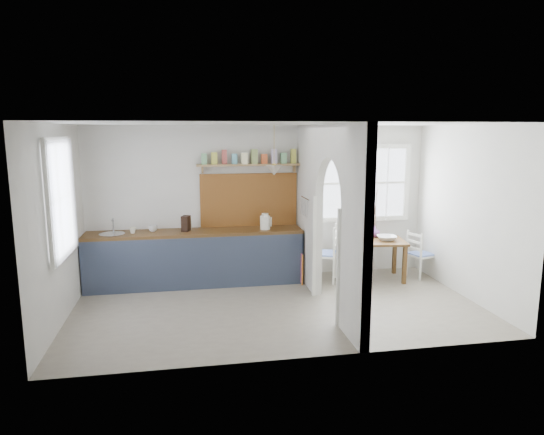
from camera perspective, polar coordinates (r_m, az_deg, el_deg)
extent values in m
cube|color=gray|center=(7.09, 0.73, -10.52)|extent=(5.80, 3.20, 0.01)
cube|color=silver|center=(6.64, 0.79, 10.98)|extent=(5.80, 3.20, 0.01)
cube|color=silver|center=(8.30, -1.34, 1.81)|extent=(5.80, 0.01, 2.60)
cube|color=silver|center=(5.22, 4.10, -3.22)|extent=(5.80, 0.01, 2.60)
cube|color=silver|center=(6.83, -23.90, -0.89)|extent=(0.01, 3.20, 2.60)
cube|color=silver|center=(7.83, 22.10, 0.55)|extent=(0.01, 3.20, 2.60)
cube|color=silver|center=(5.79, 9.85, -2.00)|extent=(0.12, 0.80, 2.60)
cube|color=silver|center=(7.86, 4.39, 1.31)|extent=(0.12, 1.20, 2.60)
cube|color=silver|center=(6.63, 7.10, 6.36)|extent=(0.12, 1.20, 1.05)
cube|color=#54351C|center=(7.99, -9.03, -1.75)|extent=(3.50, 0.60, 0.05)
cube|color=#3E475F|center=(7.81, -8.89, -5.41)|extent=(3.50, 0.03, 0.85)
cube|color=black|center=(8.14, -8.95, -4.78)|extent=(3.46, 0.45, 0.85)
cylinder|color=#BABDC3|center=(8.07, -18.31, -1.91)|extent=(0.40, 0.40, 0.02)
cube|color=#9B6427|center=(8.24, -2.72, 2.09)|extent=(1.65, 0.03, 0.90)
cube|color=#9D7941|center=(8.10, -2.68, 6.21)|extent=(1.75, 0.20, 0.03)
cube|color=#61A16A|center=(8.03, -8.00, 6.84)|extent=(0.09, 0.09, 0.18)
cube|color=#ABAD33|center=(8.03, -6.81, 6.87)|extent=(0.09, 0.09, 0.18)
cube|color=maroon|center=(8.05, -5.63, 6.90)|extent=(0.09, 0.09, 0.18)
cube|color=teal|center=(8.06, -4.45, 6.92)|extent=(0.09, 0.09, 0.18)
cube|color=#FCEDA8|center=(8.08, -3.27, 6.95)|extent=(0.09, 0.09, 0.18)
cube|color=olive|center=(8.10, -2.10, 6.96)|extent=(0.09, 0.09, 0.18)
cube|color=#C14A1C|center=(8.12, -0.93, 6.98)|extent=(0.09, 0.09, 0.18)
cube|color=#9F93B1|center=(8.15, 0.22, 6.99)|extent=(0.09, 0.09, 0.18)
cube|color=#61A16A|center=(8.18, 1.37, 7.00)|extent=(0.09, 0.09, 0.18)
cube|color=#ABAD33|center=(8.22, 2.51, 7.01)|extent=(0.09, 0.09, 0.18)
cone|color=beige|center=(7.82, 0.25, 5.57)|extent=(0.26, 0.26, 0.16)
cylinder|color=#BABDC3|center=(7.72, 3.94, 2.28)|extent=(0.02, 0.50, 0.02)
imported|color=white|center=(8.01, -16.07, -1.46)|extent=(0.12, 0.12, 0.10)
imported|color=silver|center=(8.05, -13.83, -1.24)|extent=(0.18, 0.18, 0.11)
cube|color=black|center=(7.98, -10.09, -0.69)|extent=(0.16, 0.19, 0.25)
cylinder|color=#7D7251|center=(8.06, -9.78, -0.94)|extent=(0.12, 0.12, 0.15)
cube|color=#B3397A|center=(8.04, 3.48, -5.96)|extent=(0.02, 0.03, 0.49)
cube|color=orange|center=(7.99, 3.58, -6.25)|extent=(0.02, 0.03, 0.53)
imported|color=silver|center=(8.41, 13.35, -2.35)|extent=(0.35, 0.35, 0.08)
imported|color=#498D4A|center=(8.21, 11.25, -2.54)|extent=(0.12, 0.12, 0.09)
cylinder|color=#332E2E|center=(8.27, 9.48, -2.66)|extent=(0.22, 0.22, 0.02)
imported|color=#703A7C|center=(8.61, 11.93, -1.59)|extent=(0.21, 0.21, 0.20)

